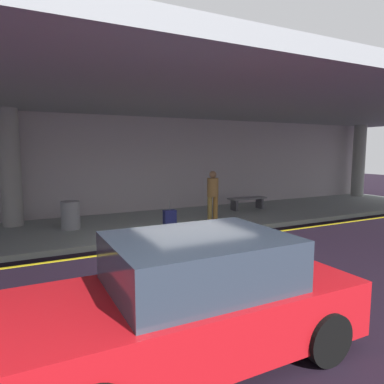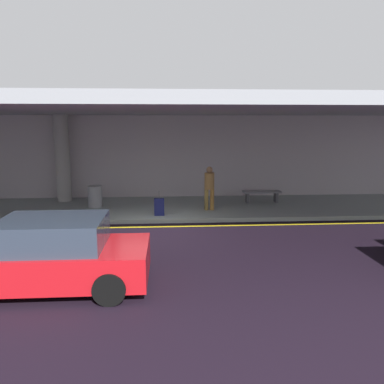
% 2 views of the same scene
% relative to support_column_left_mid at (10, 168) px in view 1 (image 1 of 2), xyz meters
% --- Properties ---
extents(ground_plane, '(60.00, 60.00, 0.00)m').
position_rel_support_column_left_mid_xyz_m(ground_plane, '(4.00, -4.50, -1.97)').
color(ground_plane, black).
extents(sidewalk, '(26.00, 4.20, 0.15)m').
position_rel_support_column_left_mid_xyz_m(sidewalk, '(4.00, -1.40, -1.90)').
color(sidewalk, '#949F9A').
rests_on(sidewalk, ground).
extents(lane_stripe_yellow, '(26.00, 0.14, 0.01)m').
position_rel_support_column_left_mid_xyz_m(lane_stripe_yellow, '(4.00, -3.92, -1.97)').
color(lane_stripe_yellow, yellow).
rests_on(lane_stripe_yellow, ground).
extents(support_column_left_mid, '(0.61, 0.61, 3.65)m').
position_rel_support_column_left_mid_xyz_m(support_column_left_mid, '(0.00, 0.00, 0.00)').
color(support_column_left_mid, '#9A9894').
rests_on(support_column_left_mid, sidewalk).
extents(support_column_center, '(0.61, 0.61, 3.65)m').
position_rel_support_column_left_mid_xyz_m(support_column_center, '(16.00, 0.00, 0.00)').
color(support_column_center, '#989B94').
rests_on(support_column_center, sidewalk).
extents(ceiling_overhang, '(28.00, 13.20, 0.30)m').
position_rel_support_column_left_mid_xyz_m(ceiling_overhang, '(4.00, -1.90, 1.97)').
color(ceiling_overhang, '#92979C').
rests_on(ceiling_overhang, support_column_far_left).
extents(terminal_back_wall, '(26.00, 0.30, 3.80)m').
position_rel_support_column_left_mid_xyz_m(terminal_back_wall, '(4.00, 0.85, -0.07)').
color(terminal_back_wall, '#B6ACB1').
rests_on(terminal_back_wall, ground).
extents(car_red, '(4.10, 1.92, 1.50)m').
position_rel_support_column_left_mid_xyz_m(car_red, '(1.98, -8.60, -1.26)').
color(car_red, red).
rests_on(car_red, ground).
extents(traveler_with_luggage, '(0.38, 0.38, 1.68)m').
position_rel_support_column_left_mid_xyz_m(traveler_with_luggage, '(6.02, -2.15, -0.86)').
color(traveler_with_luggage, olive).
rests_on(traveler_with_luggage, sidewalk).
extents(suitcase_upright_primary, '(0.36, 0.22, 0.90)m').
position_rel_support_column_left_mid_xyz_m(suitcase_upright_primary, '(4.12, -2.90, -1.51)').
color(suitcase_upright_primary, '#161B52').
rests_on(suitcase_upright_primary, sidewalk).
extents(bench_metal, '(1.60, 0.50, 0.48)m').
position_rel_support_column_left_mid_xyz_m(bench_metal, '(8.39, -0.85, -1.47)').
color(bench_metal, slate).
rests_on(bench_metal, sidewalk).
extents(trash_bin_steel, '(0.56, 0.56, 0.85)m').
position_rel_support_column_left_mid_xyz_m(trash_bin_steel, '(1.54, -1.33, -1.40)').
color(trash_bin_steel, gray).
rests_on(trash_bin_steel, sidewalk).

